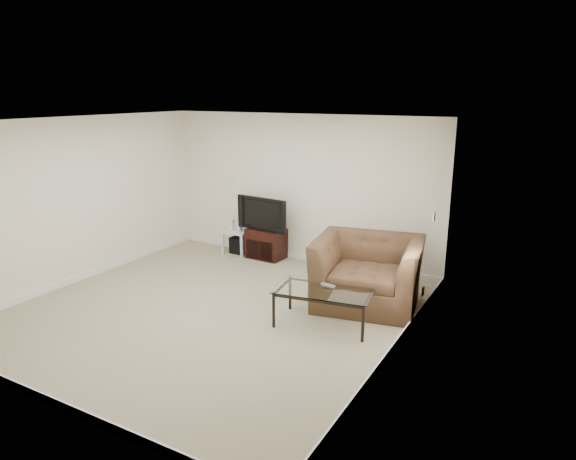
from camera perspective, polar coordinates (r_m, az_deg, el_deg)
The scene contains 18 objects.
floor at distance 7.08m, azimuth -8.40°, elevation -8.77°, with size 5.00×5.00×0.00m, color tan.
ceiling at distance 6.49m, azimuth -9.26°, elevation 11.87°, with size 5.00×5.00×0.00m, color white.
wall_back at distance 8.73m, azimuth 1.30°, elevation 4.59°, with size 5.00×0.02×2.50m, color silver.
wall_left at distance 8.42m, azimuth -22.41°, elevation 3.04°, with size 0.02×5.00×2.50m, color silver.
wall_right at distance 5.54m, azimuth 12.10°, elevation -1.98°, with size 0.02×5.00×2.50m, color silver.
plate_back at distance 9.44m, azimuth -6.29°, elevation 5.31°, with size 0.12×0.02×0.12m, color white.
plate_right_switch at distance 7.04m, azimuth 15.92°, elevation 1.43°, with size 0.02×0.09×0.13m, color white.
plate_right_outlet at distance 7.04m, azimuth 14.78°, elevation -6.60°, with size 0.02×0.08×0.12m, color white.
tv_stand at distance 9.04m, azimuth -2.43°, elevation -1.49°, with size 0.63×0.44×0.53m, color black, non-canonical shape.
dvd_player at distance 8.96m, azimuth -2.57°, elevation -0.46°, with size 0.34×0.24×0.05m, color black.
television at distance 8.87m, azimuth -2.56°, elevation 1.91°, with size 0.94×0.19×0.58m, color black.
side_table at distance 9.37m, azimuth -5.55°, elevation -1.27°, with size 0.44×0.44×0.43m, color #CAE9F6, non-canonical shape.
subwoofer at distance 9.39m, azimuth -5.34°, elevation -1.63°, with size 0.29×0.29×0.29m, color black.
game_console at distance 9.33m, azimuth -6.21°, elevation 0.62°, with size 0.04×0.14×0.20m, color white.
game_case at distance 9.25m, azimuth -5.38°, elevation 0.42°, with size 0.04×0.12×0.17m, color silver.
recliner at distance 7.06m, azimuth 8.90°, elevation -3.42°, with size 1.42×0.92×1.24m, color #543426.
coffee_table at distance 6.52m, azimuth 4.01°, elevation -8.51°, with size 1.21×0.68×0.47m, color black, non-canonical shape.
remote at distance 6.53m, azimuth 4.47°, elevation -6.12°, with size 0.19×0.05×0.02m, color #B2B2B7.
Camera 1 is at (4.01, -5.08, 2.85)m, focal length 32.00 mm.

